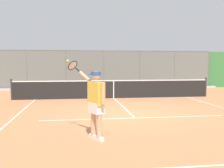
{
  "coord_description": "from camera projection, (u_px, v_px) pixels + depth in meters",
  "views": [
    {
      "loc": [
        1.95,
        9.27,
        1.83
      ],
      "look_at": [
        0.59,
        -0.59,
        1.05
      ],
      "focal_mm": 41.55,
      "sensor_mm": 36.0,
      "label": 1
    }
  ],
  "objects": [
    {
      "name": "fence_backdrop",
      "position": [
        103.0,
        70.0,
        19.35
      ],
      "size": [
        19.11,
        1.37,
        2.82
      ],
      "color": "slate",
      "rests_on": "ground"
    },
    {
      "name": "tennis_ball_near_net",
      "position": [
        200.0,
        103.0,
        11.87
      ],
      "size": [
        0.07,
        0.07,
        0.07
      ],
      "primitive_type": "sphere",
      "color": "#D6E042",
      "rests_on": "ground"
    },
    {
      "name": "tennis_player",
      "position": [
        96.0,
        100.0,
        6.22
      ],
      "size": [
        0.93,
        1.13,
        1.94
      ],
      "rotation": [
        0.0,
        0.0,
        -1.08
      ],
      "color": "silver",
      "rests_on": "ground"
    },
    {
      "name": "court_line_markings",
      "position": [
        137.0,
        120.0,
        8.42
      ],
      "size": [
        8.18,
        9.36,
        0.01
      ],
      "color": "white",
      "rests_on": "ground"
    },
    {
      "name": "tennis_net",
      "position": [
        114.0,
        89.0,
        13.77
      ],
      "size": [
        10.51,
        0.09,
        1.07
      ],
      "color": "#2D2D2D",
      "rests_on": "ground"
    },
    {
      "name": "ground_plane",
      "position": [
        130.0,
        113.0,
        9.56
      ],
      "size": [
        60.0,
        60.0,
        0.0
      ],
      "primitive_type": "plane",
      "color": "#C67A4C"
    }
  ]
}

